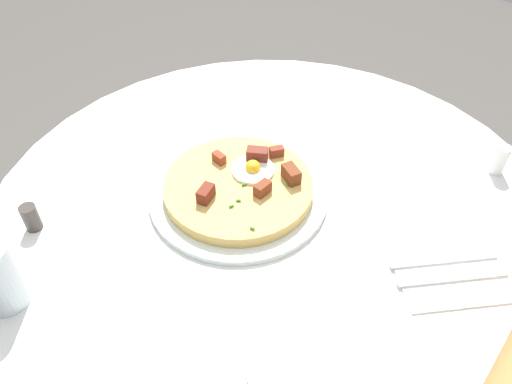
% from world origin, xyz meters
% --- Properties ---
extents(dining_table, '(1.04, 1.04, 0.74)m').
position_xyz_m(dining_table, '(0.00, 0.00, 0.56)').
color(dining_table, silver).
rests_on(dining_table, ground_plane).
extents(pizza_plate, '(0.33, 0.33, 0.01)m').
position_xyz_m(pizza_plate, '(0.06, 0.03, 0.74)').
color(pizza_plate, silver).
rests_on(pizza_plate, dining_table).
extents(breakfast_pizza, '(0.27, 0.27, 0.05)m').
position_xyz_m(breakfast_pizza, '(0.06, 0.02, 0.76)').
color(breakfast_pizza, '#DAB05B').
rests_on(breakfast_pizza, pizza_plate).
extents(bread_plate, '(0.17, 0.17, 0.01)m').
position_xyz_m(bread_plate, '(-0.24, 0.21, 0.74)').
color(bread_plate, white).
rests_on(bread_plate, dining_table).
extents(napkin, '(0.22, 0.22, 0.00)m').
position_xyz_m(napkin, '(-0.31, -0.07, 0.74)').
color(napkin, white).
rests_on(napkin, dining_table).
extents(fork, '(0.13, 0.14, 0.00)m').
position_xyz_m(fork, '(-0.29, -0.08, 0.75)').
color(fork, silver).
rests_on(fork, napkin).
extents(knife, '(0.13, 0.14, 0.00)m').
position_xyz_m(knife, '(-0.32, -0.05, 0.75)').
color(knife, silver).
rests_on(knife, napkin).
extents(salt_shaker, '(0.03, 0.03, 0.06)m').
position_xyz_m(salt_shaker, '(-0.26, -0.35, 0.77)').
color(salt_shaker, white).
rests_on(salt_shaker, dining_table).
extents(pepper_shaker, '(0.03, 0.03, 0.05)m').
position_xyz_m(pepper_shaker, '(0.27, 0.32, 0.76)').
color(pepper_shaker, '#3F3833').
rests_on(pepper_shaker, dining_table).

